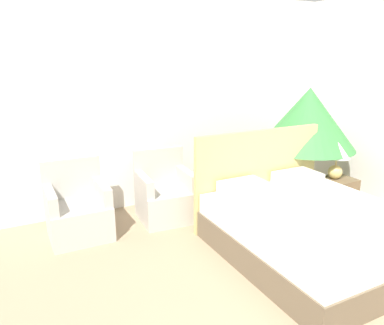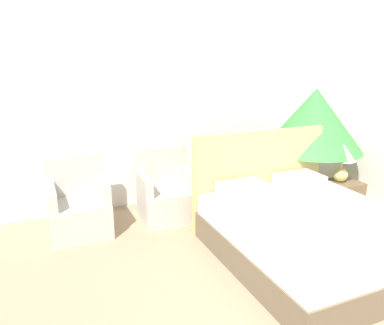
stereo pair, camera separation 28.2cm
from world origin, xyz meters
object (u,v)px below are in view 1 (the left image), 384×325
armchair_near_window_right (166,198)px  potted_palm (308,121)px  bed (310,228)px  table_lamp (337,155)px  armchair_near_window_left (79,214)px  nightstand (335,194)px

armchair_near_window_right → potted_palm: size_ratio=0.54×
bed → table_lamp: bearing=32.9°
bed → potted_palm: size_ratio=1.24×
potted_palm → table_lamp: bearing=-85.1°
armchair_near_window_left → table_lamp: table_lamp is taller
armchair_near_window_left → potted_palm: (3.24, -0.25, 0.90)m
bed → armchair_near_window_left: size_ratio=2.28×
bed → table_lamp: (1.15, 0.75, 0.50)m
potted_palm → nightstand: 1.11m
armchair_near_window_left → table_lamp: bearing=-13.4°
armchair_near_window_right → table_lamp: table_lamp is taller
armchair_near_window_right → armchair_near_window_left: bearing=-176.1°
armchair_near_window_right → table_lamp: (2.18, -0.79, 0.51)m
bed → armchair_near_window_left: bed is taller
armchair_near_window_right → nightstand: size_ratio=1.81×
armchair_near_window_left → armchair_near_window_right: (1.12, -0.00, 0.00)m
armchair_near_window_right → nightstand: armchair_near_window_right is taller
nightstand → armchair_near_window_right: bearing=159.8°
bed → armchair_near_window_right: (-1.03, 1.53, -0.01)m
bed → potted_palm: 1.91m
bed → table_lamp: size_ratio=3.98×
nightstand → armchair_near_window_left: bearing=166.3°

